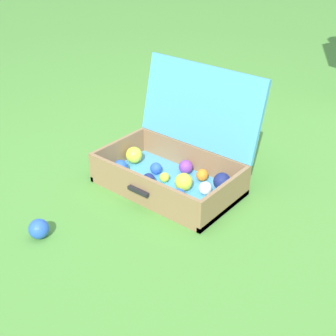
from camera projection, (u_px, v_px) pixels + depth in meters
ground_plane at (172, 189)px, 2.14m from camera, size 16.00×16.00×0.00m
open_suitcase at (177, 161)px, 2.14m from camera, size 0.64×0.50×0.52m
stray_ball_on_grass at (39, 229)px, 1.82m from camera, size 0.08×0.08×0.08m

